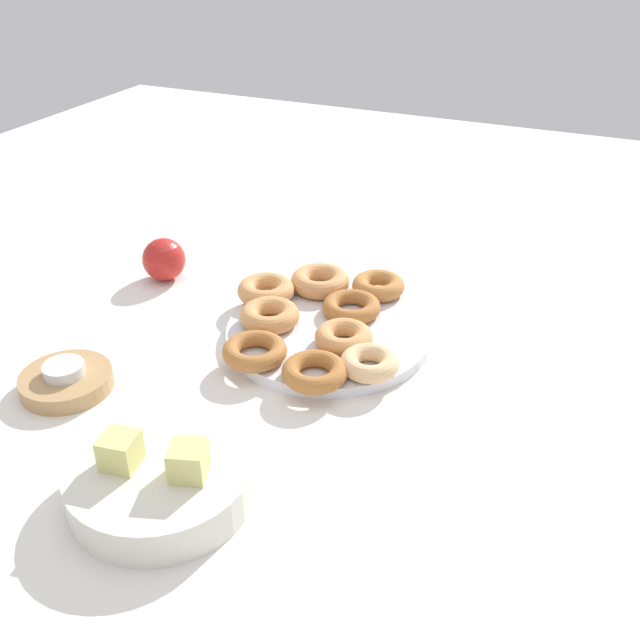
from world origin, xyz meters
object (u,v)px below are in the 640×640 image
object	(u,v)px
donut_6	(378,286)
fruit_bowl	(161,480)
donut_7	(315,372)
melon_chunk_right	(120,451)
apple	(164,259)
melon_chunk_left	(185,460)
donut_0	(344,337)
donut_1	(266,290)
donut_4	(255,351)
donut_8	(320,281)
donut_plate	(328,333)
donut_3	(369,363)
candle_holder	(66,381)
tealight	(64,369)
donut_2	(352,307)
donut_5	(270,315)

from	to	relation	value
donut_6	fruit_bowl	size ratio (longest dim) A/B	0.41
donut_7	melon_chunk_right	size ratio (longest dim) A/B	2.35
donut_7	apple	distance (m)	0.40
donut_6	melon_chunk_left	distance (m)	0.49
melon_chunk_right	donut_0	bearing A→B (deg)	-107.74
donut_0	donut_1	bearing A→B (deg)	-25.22
donut_0	donut_4	distance (m)	0.12
donut_7	donut_8	size ratio (longest dim) A/B	0.92
donut_plate	donut_4	xyz separation A→B (m)	(0.06, 0.11, 0.02)
donut_3	donut_4	bearing A→B (deg)	12.79
donut_1	melon_chunk_left	distance (m)	0.42
donut_plate	fruit_bowl	size ratio (longest dim) A/B	1.49
donut_6	donut_8	xyz separation A→B (m)	(0.09, 0.02, 0.00)
donut_4	candle_holder	size ratio (longest dim) A/B	0.74
tealight	melon_chunk_right	size ratio (longest dim) A/B	1.46
melon_chunk_left	apple	world-z (taller)	melon_chunk_left
tealight	melon_chunk_right	distance (m)	0.23
donut_0	donut_8	size ratio (longest dim) A/B	0.87
donut_0	donut_3	world-z (taller)	donut_0
donut_0	donut_2	bearing A→B (deg)	-75.60
donut_3	melon_chunk_left	size ratio (longest dim) A/B	2.15
donut_6	melon_chunk_left	size ratio (longest dim) A/B	2.27
donut_2	donut_4	distance (m)	0.18
donut_3	donut_8	size ratio (longest dim) A/B	0.84
donut_1	donut_3	size ratio (longest dim) A/B	1.13
donut_0	tealight	bearing A→B (deg)	36.03
donut_6	candle_holder	size ratio (longest dim) A/B	0.70
melon_chunk_right	apple	distance (m)	0.50
donut_0	fruit_bowl	world-z (taller)	fruit_bowl
candle_holder	melon_chunk_left	distance (m)	0.28
donut_1	donut_7	bearing A→B (deg)	133.37
donut_5	donut_plate	bearing A→B (deg)	-164.66
donut_0	donut_3	size ratio (longest dim) A/B	1.03
donut_6	donut_7	distance (m)	0.25
donut_2	tealight	world-z (taller)	donut_2
donut_2	donut_5	world-z (taller)	donut_5
donut_plate	tealight	size ratio (longest dim) A/B	5.58
donut_plate	donut_8	world-z (taller)	donut_8
donut_3	donut_5	size ratio (longest dim) A/B	0.90
fruit_bowl	apple	bearing A→B (deg)	-56.09
donut_6	donut_0	bearing A→B (deg)	92.40
melon_chunk_left	melon_chunk_right	size ratio (longest dim) A/B	1.00
melon_chunk_left	melon_chunk_right	xyz separation A→B (m)	(0.07, 0.01, 0.00)
donut_6	apple	world-z (taller)	apple
donut_0	apple	distance (m)	0.37
candle_holder	donut_0	bearing A→B (deg)	-143.97
donut_3	fruit_bowl	size ratio (longest dim) A/B	0.39
tealight	fruit_bowl	xyz separation A→B (m)	(-0.22, 0.11, -0.01)
melon_chunk_left	apple	bearing A→B (deg)	-52.97
donut_8	donut_4	bearing A→B (deg)	89.45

